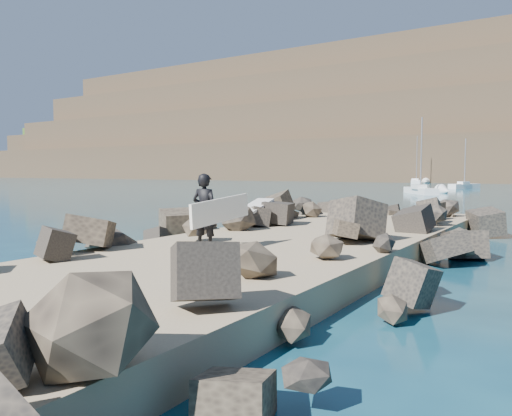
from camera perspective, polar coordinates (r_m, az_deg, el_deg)
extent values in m
plane|color=#0F384C|center=(12.72, 2.46, -6.47)|extent=(800.00, 800.00, 0.00)
cube|color=#8C7759|center=(11.01, -2.84, -6.57)|extent=(6.00, 26.00, 0.60)
cube|color=black|center=(13.21, -11.85, -3.96)|extent=(2.60, 22.00, 1.00)
cube|color=black|center=(10.06, 12.50, -6.53)|extent=(2.60, 22.00, 1.00)
cube|color=white|center=(15.78, -0.68, -0.57)|extent=(0.86, 2.46, 0.08)
imported|color=black|center=(11.30, -5.86, -0.39)|extent=(0.67, 0.48, 1.71)
cube|color=white|center=(11.02, -4.04, -0.25)|extent=(0.11, 2.12, 0.67)
cube|color=white|center=(54.26, 18.27, 1.80)|extent=(4.86, 6.31, 0.80)
cylinder|color=gray|center=(54.25, 18.37, 6.01)|extent=(0.12, 0.12, 7.27)
cube|color=white|center=(53.60, 18.10, 2.31)|extent=(1.90, 2.13, 0.44)
cube|color=white|center=(99.39, 17.84, 2.82)|extent=(3.38, 7.78, 0.80)
cylinder|color=gray|center=(99.40, 17.90, 5.43)|extent=(0.12, 0.12, 8.36)
cube|color=white|center=(98.53, 17.72, 3.11)|extent=(1.67, 2.35, 0.44)
cube|color=white|center=(72.95, 22.71, 2.26)|extent=(3.29, 5.59, 0.80)
cylinder|color=gray|center=(72.93, 22.78, 4.93)|extent=(0.12, 0.12, 6.11)
cube|color=white|center=(72.33, 22.63, 2.64)|extent=(1.42, 1.78, 0.44)
cube|color=white|center=(172.17, 17.27, 14.65)|extent=(10.00, 8.00, 4.00)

